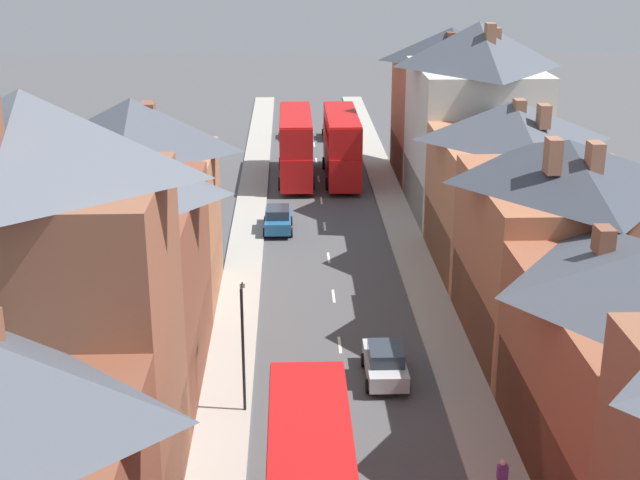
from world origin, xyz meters
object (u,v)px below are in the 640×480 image
pedestrian_mid_right (502,478)px  street_lamp (243,340)px  car_near_blue (332,130)px  car_mid_black (385,362)px  double_decker_bus_lead (341,145)px  car_parked_left_a (278,219)px  car_parked_right_a (294,128)px  double_decker_bus_mid_street (296,145)px

pedestrian_mid_right → street_lamp: (-9.10, 6.60, 2.21)m
car_near_blue → car_mid_black: (-0.00, -48.12, 0.02)m
car_near_blue → car_mid_black: size_ratio=0.98×
pedestrian_mid_right → car_near_blue: bearing=93.1°
double_decker_bus_lead → car_parked_left_a: double_decker_bus_lead is taller
car_mid_black → street_lamp: 6.99m
pedestrian_mid_right → street_lamp: 11.46m
car_parked_right_a → street_lamp: size_ratio=0.72×
car_near_blue → pedestrian_mid_right: bearing=-86.9°
double_decker_bus_mid_street → car_parked_right_a: double_decker_bus_mid_street is taller
double_decker_bus_mid_street → double_decker_bus_lead: bearing=-0.7°
double_decker_bus_lead → double_decker_bus_mid_street: (-3.60, 0.05, 0.00)m
car_parked_right_a → pedestrian_mid_right: 58.21m
double_decker_bus_mid_street → car_parked_right_a: 15.50m
pedestrian_mid_right → car_parked_right_a: bearing=96.6°
car_parked_right_a → pedestrian_mid_right: bearing=-83.4°
car_mid_black → street_lamp: bearing=-157.4°
double_decker_bus_lead → street_lamp: 36.31m
double_decker_bus_mid_street → car_near_blue: bearing=76.3°
double_decker_bus_mid_street → pedestrian_mid_right: (6.66, -42.45, -1.78)m
car_parked_right_a → car_near_blue: bearing=-9.1°
car_parked_left_a → street_lamp: 23.26m
street_lamp → car_parked_right_a: bearing=87.3°
car_parked_left_a → street_lamp: bearing=-92.8°
car_parked_left_a → street_lamp: street_lamp is taller
car_near_blue → street_lamp: bearing=-96.8°
car_parked_left_a → double_decker_bus_mid_street: bearing=84.2°
car_parked_right_a → car_parked_left_a: bearing=-92.6°
double_decker_bus_mid_street → street_lamp: (-2.44, -35.85, 0.43)m
car_near_blue → car_mid_black: car_mid_black is taller
car_parked_right_a → double_decker_bus_mid_street: bearing=-90.0°
car_parked_left_a → car_mid_black: car_parked_left_a is taller
car_parked_right_a → street_lamp: (-2.45, -51.22, 2.40)m
double_decker_bus_lead → car_near_blue: bearing=90.0°
pedestrian_mid_right → car_mid_black: bearing=108.5°
car_parked_left_a → street_lamp: size_ratio=0.72×
double_decker_bus_lead → car_parked_right_a: (-3.59, 15.42, -1.98)m
double_decker_bus_lead → car_parked_right_a: bearing=103.1°
double_decker_bus_mid_street → street_lamp: bearing=-93.9°
double_decker_bus_lead → car_near_blue: size_ratio=2.82×
car_near_blue → street_lamp: street_lamp is taller
pedestrian_mid_right → car_parked_left_a: bearing=105.0°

